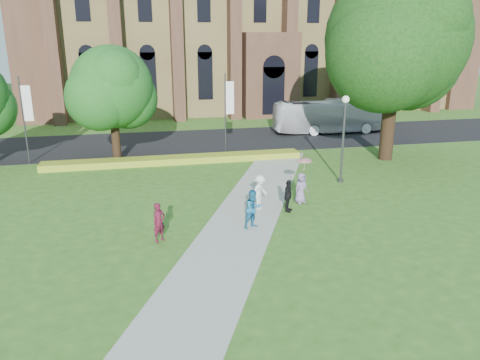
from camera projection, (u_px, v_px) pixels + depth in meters
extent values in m
plane|color=#345F1C|center=(245.00, 234.00, 21.05)|extent=(160.00, 160.00, 0.00)
cube|color=black|center=(192.00, 141.00, 39.72)|extent=(160.00, 10.00, 0.02)
cube|color=#B2B2A8|center=(241.00, 225.00, 21.98)|extent=(15.58, 28.54, 0.04)
cube|color=gold|center=(175.00, 160.00, 32.89)|extent=(18.00, 1.40, 0.45)
cube|color=olive|center=(251.00, 37.00, 57.98)|extent=(52.00, 16.00, 17.00)
cube|color=brown|center=(26.00, 16.00, 45.80)|extent=(3.50, 3.50, 21.00)
cube|color=brown|center=(464.00, 20.00, 55.92)|extent=(3.50, 3.50, 21.00)
cube|color=brown|center=(270.00, 76.00, 50.75)|extent=(6.00, 2.50, 9.00)
cylinder|color=#38383D|center=(343.00, 143.00, 27.97)|extent=(0.14, 0.14, 4.80)
sphere|color=white|center=(346.00, 99.00, 27.20)|extent=(0.44, 0.44, 0.44)
cylinder|color=#38383D|center=(340.00, 181.00, 28.64)|extent=(0.36, 0.36, 0.15)
cylinder|color=#332114|center=(389.00, 114.00, 33.04)|extent=(0.96, 0.96, 6.60)
sphere|color=black|center=(396.00, 39.00, 31.55)|extent=(9.60, 9.60, 9.60)
cylinder|color=#332114|center=(115.00, 133.00, 32.74)|extent=(0.60, 0.60, 4.12)
sphere|color=#18511A|center=(112.00, 87.00, 31.81)|extent=(5.60, 5.60, 5.60)
cylinder|color=#38383D|center=(225.00, 114.00, 34.78)|extent=(0.10, 0.10, 6.00)
cube|color=white|center=(230.00, 98.00, 34.50)|extent=(0.60, 0.02, 2.40)
cylinder|color=#38383D|center=(24.00, 121.00, 31.89)|extent=(0.10, 0.10, 6.00)
cube|color=white|center=(27.00, 103.00, 31.61)|extent=(0.60, 0.02, 2.40)
imported|color=silver|center=(332.00, 116.00, 43.00)|extent=(10.97, 2.83, 3.04)
imported|color=#4F1224|center=(159.00, 222.00, 19.98)|extent=(0.75, 0.71, 1.73)
imported|color=#1C638F|center=(253.00, 209.00, 21.39)|extent=(1.09, 0.99, 1.83)
imported|color=silver|center=(260.00, 192.00, 23.80)|extent=(1.30, 1.27, 1.79)
imported|color=black|center=(288.00, 196.00, 23.44)|extent=(0.89, 1.02, 1.64)
imported|color=slate|center=(301.00, 188.00, 24.68)|extent=(0.95, 0.82, 1.64)
imported|color=#E9A5A4|center=(304.00, 166.00, 24.47)|extent=(0.97, 0.97, 0.70)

